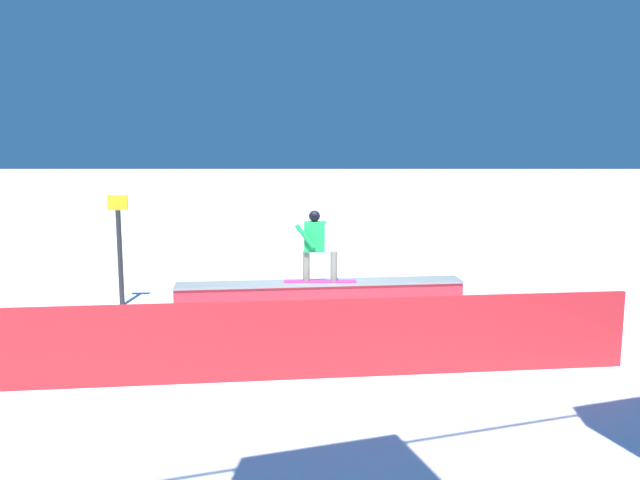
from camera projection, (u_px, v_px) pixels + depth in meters
name	position (u px, v px, depth m)	size (l,w,h in m)	color
ground_plane	(320.00, 308.00, 12.93)	(120.00, 120.00, 0.00)	white
grind_box	(320.00, 296.00, 12.89)	(5.69, 1.21, 0.53)	red
snowboarder	(316.00, 244.00, 12.73)	(1.43, 0.42, 1.41)	#BB2E84
safety_fence	(320.00, 339.00, 9.04)	(8.90, 0.06, 1.13)	red
trail_marker	(120.00, 247.00, 12.93)	(0.40, 0.10, 2.22)	#262628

